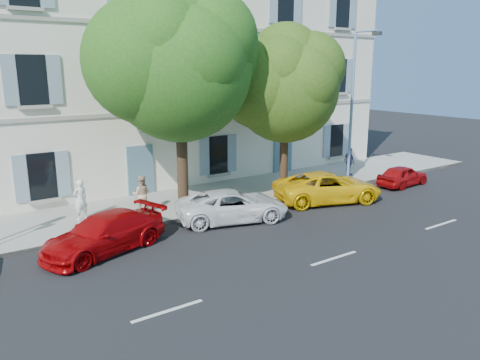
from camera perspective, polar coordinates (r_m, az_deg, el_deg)
ground at (r=18.62m, az=2.53°, el=-5.54°), size 90.00×90.00×0.00m
sidewalk at (r=22.14m, az=-4.43°, el=-2.24°), size 36.00×4.50×0.15m
kerb at (r=20.37m, az=-1.34°, el=-3.60°), size 36.00×0.16×0.16m
building at (r=26.45m, az=-11.13°, el=13.12°), size 28.00×7.00×12.00m
car_red_coupe at (r=16.49m, az=-16.22°, el=-6.29°), size 4.78×3.06×1.29m
car_white_coupe at (r=18.99m, az=-0.90°, el=-3.14°), size 4.98×3.32×1.27m
car_yellow_supercar at (r=22.02m, az=10.68°, el=-0.86°), size 5.46×3.79×1.39m
car_red_hatchback at (r=26.03m, az=19.20°, el=0.51°), size 3.33×1.55×1.10m
tree_left at (r=19.45m, az=-7.38°, el=13.20°), size 5.87×5.87×9.10m
tree_right at (r=22.36m, az=5.54°, el=10.90°), size 4.98×4.98×7.68m
street_lamp at (r=25.15m, az=13.77°, el=9.61°), size 0.24×1.64×7.72m
pedestrian_a at (r=19.67m, az=-18.88°, el=-2.28°), size 0.69×0.55×1.64m
pedestrian_b at (r=19.90m, az=-11.91°, el=-1.72°), size 0.97×0.90×1.59m
pedestrian_c at (r=27.00m, az=13.18°, el=2.22°), size 0.61×1.00×1.59m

